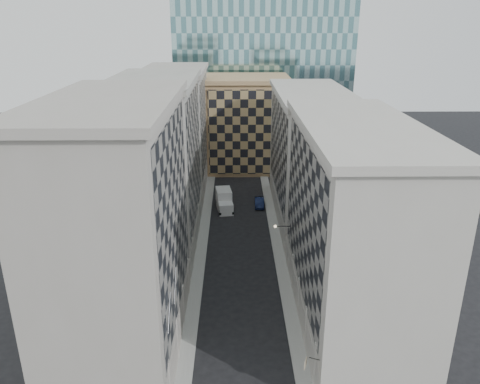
{
  "coord_description": "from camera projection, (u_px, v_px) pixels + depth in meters",
  "views": [
    {
      "loc": [
        -0.76,
        -27.13,
        29.69
      ],
      "look_at": [
        -0.18,
        14.61,
        14.13
      ],
      "focal_mm": 35.0,
      "sensor_mm": 36.0,
      "label": 1
    }
  ],
  "objects": [
    {
      "name": "shop_sign",
      "position": [
        306.0,
        363.0,
        37.34
      ],
      "size": [
        1.29,
        0.74,
        0.85
      ],
      "rotation": [
        0.0,
        0.0,
        -0.37
      ],
      "color": "black",
      "rests_on": "ground"
    },
    {
      "name": "bldg_left_a",
      "position": [
        121.0,
        231.0,
        41.84
      ],
      "size": [
        10.8,
        22.8,
        23.7
      ],
      "color": "#9E978E",
      "rests_on": "ground"
    },
    {
      "name": "bldg_left_b",
      "position": [
        158.0,
        164.0,
        62.62
      ],
      "size": [
        10.8,
        22.8,
        22.7
      ],
      "color": "gray",
      "rests_on": "ground"
    },
    {
      "name": "sidewalk_east",
      "position": [
        278.0,
        249.0,
        63.95
      ],
      "size": [
        1.5,
        100.0,
        0.15
      ],
      "primitive_type": "cube",
      "color": "gray",
      "rests_on": "ground"
    },
    {
      "name": "sidewalk_west",
      "position": [
        201.0,
        249.0,
        63.81
      ],
      "size": [
        1.5,
        100.0,
        0.15
      ],
      "primitive_type": "cube",
      "color": "gray",
      "rests_on": "ground"
    },
    {
      "name": "flagpoles_left",
      "position": [
        172.0,
        298.0,
        38.55
      ],
      "size": [
        0.1,
        6.33,
        2.33
      ],
      "color": "gray",
      "rests_on": "ground"
    },
    {
      "name": "dark_car",
      "position": [
        259.0,
        202.0,
        78.38
      ],
      "size": [
        1.63,
        4.43,
        1.45
      ],
      "primitive_type": "imported",
      "rotation": [
        0.0,
        0.0,
        -0.02
      ],
      "color": "#10193B",
      "rests_on": "ground"
    },
    {
      "name": "bldg_right_b",
      "position": [
        309.0,
        156.0,
        71.86
      ],
      "size": [
        10.8,
        28.8,
        19.7
      ],
      "color": "#B3AEA4",
      "rests_on": "ground"
    },
    {
      "name": "bldg_left_c",
      "position": [
        177.0,
        131.0,
        83.41
      ],
      "size": [
        10.8,
        22.8,
        21.7
      ],
      "color": "#9E978E",
      "rests_on": "ground"
    },
    {
      "name": "box_truck",
      "position": [
        224.0,
        201.0,
        77.03
      ],
      "size": [
        3.12,
        6.09,
        3.2
      ],
      "rotation": [
        0.0,
        0.0,
        0.13
      ],
      "color": "silver",
      "rests_on": "ground"
    },
    {
      "name": "bldg_right_a",
      "position": [
        351.0,
        226.0,
        46.39
      ],
      "size": [
        10.8,
        26.8,
        20.7
      ],
      "color": "#B3AEA4",
      "rests_on": "ground"
    },
    {
      "name": "tan_block",
      "position": [
        247.0,
        123.0,
        96.15
      ],
      "size": [
        16.8,
        14.8,
        18.8
      ],
      "color": "tan",
      "rests_on": "ground"
    },
    {
      "name": "bracket_lamp",
      "position": [
        277.0,
        226.0,
        56.18
      ],
      "size": [
        1.98,
        0.36,
        0.36
      ],
      "color": "black",
      "rests_on": "ground"
    },
    {
      "name": "church_tower",
      "position": [
        237.0,
        31.0,
        103.22
      ],
      "size": [
        7.2,
        7.2,
        51.5
      ],
      "color": "#302A25",
      "rests_on": "ground"
    }
  ]
}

